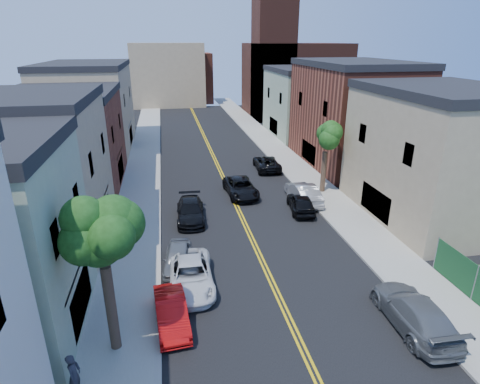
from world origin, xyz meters
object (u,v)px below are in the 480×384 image
red_sedan (171,312)px  black_car_left (190,211)px  grey_car_left (178,258)px  silver_car_right (303,193)px  dark_car_right_far (267,163)px  black_suv_lane (241,187)px  black_car_right (301,203)px  grey_car_right (414,312)px  white_pickup (191,275)px  pedestrian_left (74,375)px

red_sedan → black_car_left: (1.70, 11.35, 0.05)m
grey_car_left → silver_car_right: bearing=44.4°
red_sedan → grey_car_left: size_ratio=1.02×
grey_car_left → black_car_left: bearing=86.1°
silver_car_right → grey_car_left: bearing=37.1°
dark_car_right_far → black_suv_lane: 7.69m
black_car_right → black_suv_lane: size_ratio=0.83×
black_car_right → dark_car_right_far: 10.78m
red_sedan → grey_car_right: (11.00, -2.26, 0.11)m
red_sedan → white_pickup: size_ratio=0.79×
white_pickup → black_suv_lane: size_ratio=1.00×
grey_car_right → black_car_right: (-0.78, 13.55, -0.06)m
red_sedan → pedestrian_left: bearing=-140.6°
grey_car_right → black_suv_lane: grey_car_right is taller
white_pickup → black_car_left: 8.52m
dark_car_right_far → pedestrian_left: 29.03m
white_pickup → black_car_left: same height
white_pickup → black_car_right: size_ratio=1.21×
grey_car_left → pedestrian_left: bearing=-109.9°
black_car_left → dark_car_right_far: size_ratio=0.97×
grey_car_left → black_car_left: (1.19, 6.55, 0.04)m
pedestrian_left → black_suv_lane: bearing=-18.7°
black_car_left → black_car_right: black_car_right is taller
black_car_left → white_pickup: bearing=-91.1°
black_car_left → black_suv_lane: size_ratio=0.96×
red_sedan → black_car_right: black_car_right is taller
grey_car_right → pedestrian_left: 14.62m
white_pickup → silver_car_right: (9.89, 10.15, 0.10)m
black_car_left → black_car_right: (8.52, -0.06, 0.01)m
black_car_left → grey_car_right: bearing=-52.8°
dark_car_right_far → black_suv_lane: (-3.98, -6.58, 0.01)m
red_sedan → grey_car_left: 4.82m
silver_car_right → black_car_left: bearing=9.2°
black_car_right → black_suv_lane: (-3.94, 4.20, -0.01)m
black_car_left → pedestrian_left: (-5.27, -14.80, 0.34)m
black_car_left → black_suv_lane: (4.58, 4.15, 0.00)m
grey_car_right → dark_car_right_far: size_ratio=1.06×
grey_car_left → black_car_right: bearing=40.2°
dark_car_right_far → silver_car_right: bearing=97.9°
silver_car_right → black_suv_lane: bearing=-28.8°
black_car_right → grey_car_left: bearing=41.4°
red_sedan → black_suv_lane: 16.72m
dark_car_right_far → grey_car_left: bearing=63.8°
black_car_left → pedestrian_left: size_ratio=2.71×
dark_car_right_far → pedestrian_left: bearing=64.8°
white_pickup → grey_car_left: 2.04m
silver_car_right → white_pickup: bearing=44.9°
white_pickup → dark_car_right_far: bearing=65.8°
white_pickup → black_car_left: (0.59, 8.50, -0.00)m
white_pickup → black_car_right: 12.42m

